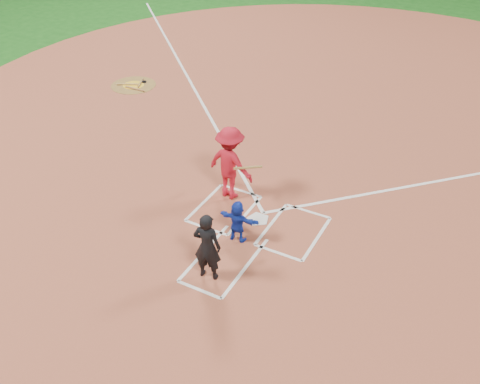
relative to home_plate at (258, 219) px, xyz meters
The scene contains 13 objects.
ground 0.02m from the home_plate, ahead, with size 120.00×120.00×0.00m, color #134D13.
home_plate_dirt 6.00m from the home_plate, 90.00° to the left, with size 28.00×28.00×0.01m, color brown.
home_plate is the anchor object (origin of this frame).
on_deck_circle 9.46m from the home_plate, 146.75° to the left, with size 1.70×1.70×0.01m, color brown.
on_deck_logo 9.46m from the home_plate, 146.75° to the left, with size 0.80×0.80×0.00m, color yellow.
on_deck_bat_a 9.48m from the home_plate, 144.99° to the left, with size 0.06×0.06×0.84m, color olive.
on_deck_bat_b 9.58m from the home_plate, 147.91° to the left, with size 0.06×0.06×0.84m, color #AA7D3E.
on_deck_bat_c 9.05m from the home_plate, 147.30° to the left, with size 0.06×0.06×0.84m, color #925C35.
bat_weight_donut 9.52m from the home_plate, 144.08° to the left, with size 0.19×0.19×0.05m, color black.
catcher 1.07m from the home_plate, 95.07° to the right, with size 1.01×0.32×1.09m, color #1633B9.
umpire 2.47m from the home_plate, 91.24° to the right, with size 0.61×0.40×1.67m, color black.
chalk_markings 5.29m from the home_plate, 90.00° to the left, with size 28.35×17.32×0.01m.
batter_at_plate 1.62m from the home_plate, 151.93° to the left, with size 1.53×0.98×2.02m.
Camera 1 is at (4.66, -9.59, 8.27)m, focal length 40.00 mm.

